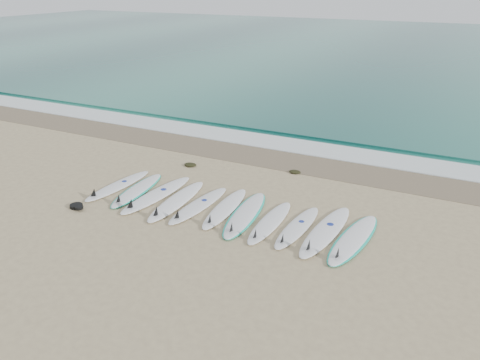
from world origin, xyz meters
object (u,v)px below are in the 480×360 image
at_px(leash_coil, 77,206).
at_px(surfboard_5, 224,209).
at_px(surfboard_0, 117,186).
at_px(surfboard_10, 353,239).

bearing_deg(leash_coil, surfboard_5, 24.02).
relative_size(surfboard_0, surfboard_10, 0.93).
xyz_separation_m(surfboard_5, surfboard_10, (3.25, -0.05, -0.00)).
bearing_deg(surfboard_0, surfboard_5, 5.73).
xyz_separation_m(surfboard_5, leash_coil, (-3.41, -1.52, -0.01)).
bearing_deg(surfboard_10, surfboard_0, -172.85).
height_order(surfboard_5, surfboard_10, surfboard_10).
bearing_deg(leash_coil, surfboard_0, 86.89).
xyz_separation_m(surfboard_10, leash_coil, (-6.67, -1.47, -0.00)).
xyz_separation_m(surfboard_0, surfboard_5, (3.33, 0.09, 0.00)).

